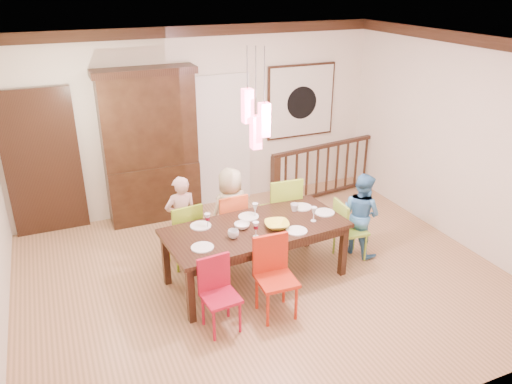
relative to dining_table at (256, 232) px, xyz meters
name	(u,v)px	position (x,y,z in m)	size (l,w,h in m)	color
floor	(263,277)	(0.09, -0.01, -0.67)	(6.00, 6.00, 0.00)	#976F49
ceiling	(264,45)	(0.09, -0.01, 2.23)	(6.00, 6.00, 0.00)	white
wall_back	(200,120)	(0.09, 2.49, 0.78)	(6.00, 6.00, 0.00)	beige
wall_right	(460,142)	(3.09, -0.01, 0.78)	(5.00, 5.00, 0.00)	beige
crown_molding	(264,53)	(0.09, -0.01, 2.15)	(6.00, 5.00, 0.16)	black
panel_door	(43,166)	(-2.31, 2.44, 0.38)	(1.04, 0.07, 2.24)	black
white_doorway	(222,142)	(0.44, 2.45, 0.38)	(0.97, 0.05, 2.22)	silver
painting	(301,101)	(1.89, 2.45, 0.93)	(1.25, 0.06, 1.25)	black
pendant_cluster	(256,119)	(0.00, 0.00, 1.44)	(0.27, 0.21, 1.14)	#F5496E
dining_table	(256,232)	(0.00, 0.00, 0.00)	(2.31, 1.19, 0.75)	black
chair_far_left	(183,229)	(-0.73, 0.72, -0.15)	(0.45, 0.45, 0.91)	#82A520
chair_far_mid	(229,218)	(-0.06, 0.81, -0.16)	(0.43, 0.43, 0.90)	orange
chair_far_right	(281,205)	(0.70, 0.76, -0.08)	(0.50, 0.50, 1.04)	#8DB72A
chair_near_left	(221,292)	(-0.73, -0.76, -0.20)	(0.41, 0.41, 0.83)	#A9102A
chair_near_mid	(277,274)	(-0.07, -0.76, -0.14)	(0.44, 0.44, 0.93)	red
chair_end_right	(351,226)	(1.39, -0.02, -0.19)	(0.41, 0.41, 0.85)	#8EB839
china_hutch	(150,146)	(-0.77, 2.28, 0.52)	(1.50, 0.46, 2.37)	black
balustrade	(327,169)	(2.18, 1.94, -0.17)	(2.29, 0.39, 0.96)	black
person_far_left	(182,218)	(-0.71, 0.87, -0.07)	(0.44, 0.29, 1.20)	beige
person_far_mid	(231,211)	(-0.02, 0.81, -0.06)	(0.60, 0.39, 1.22)	#C2B993
person_end_right	(361,214)	(1.59, 0.06, -0.08)	(0.57, 0.45, 1.18)	#4485C0
serving_bowl	(277,225)	(0.23, -0.12, 0.12)	(0.30, 0.30, 0.07)	yellow
small_bowl	(242,226)	(-0.17, 0.03, 0.11)	(0.19, 0.19, 0.06)	white
cup_left	(233,234)	(-0.36, -0.16, 0.13)	(0.13, 0.13, 0.10)	silver
cup_right	(295,207)	(0.64, 0.21, 0.13)	(0.11, 0.11, 0.10)	silver
plate_far_left	(201,226)	(-0.62, 0.27, 0.09)	(0.26, 0.26, 0.01)	white
plate_far_mid	(249,217)	(0.02, 0.27, 0.09)	(0.26, 0.26, 0.01)	white
plate_far_right	(302,207)	(0.78, 0.26, 0.09)	(0.26, 0.26, 0.01)	white
plate_near_left	(202,247)	(-0.76, -0.24, 0.09)	(0.26, 0.26, 0.01)	white
plate_near_mid	(297,231)	(0.40, -0.31, 0.09)	(0.26, 0.26, 0.01)	white
plate_end_right	(325,212)	(0.97, 0.00, 0.09)	(0.26, 0.26, 0.01)	white
wine_glass_a	(208,221)	(-0.55, 0.20, 0.17)	(0.08, 0.08, 0.19)	#590C19
wine_glass_b	(255,210)	(0.09, 0.24, 0.17)	(0.08, 0.08, 0.19)	silver
wine_glass_c	(256,229)	(-0.10, -0.23, 0.17)	(0.08, 0.08, 0.19)	#590C19
wine_glass_d	(314,214)	(0.72, -0.14, 0.17)	(0.08, 0.08, 0.19)	silver
napkin	(269,240)	(0.00, -0.39, 0.09)	(0.18, 0.14, 0.01)	#D83359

